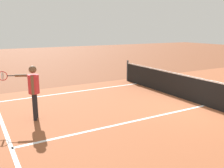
% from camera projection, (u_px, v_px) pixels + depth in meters
% --- Properties ---
extents(ground_plane, '(60.00, 60.00, 0.00)m').
position_uv_depth(ground_plane, '(204.00, 106.00, 8.74)').
color(ground_plane, brown).
extents(court_surface_inbounds, '(10.62, 24.40, 0.00)m').
position_uv_depth(court_surface_inbounds, '(204.00, 106.00, 8.74)').
color(court_surface_inbounds, '#9E5433').
rests_on(court_surface_inbounds, ground_plane).
extents(line_sideline_left, '(0.10, 11.89, 0.01)m').
position_uv_depth(line_sideline_left, '(8.00, 101.00, 9.34)').
color(line_sideline_left, white).
rests_on(line_sideline_left, ground_plane).
extents(line_service_near, '(8.22, 0.10, 0.01)m').
position_uv_depth(line_service_near, '(11.00, 148.00, 5.64)').
color(line_service_near, white).
rests_on(line_service_near, ground_plane).
extents(line_center_service, '(0.10, 6.40, 0.01)m').
position_uv_depth(line_center_service, '(128.00, 122.00, 7.19)').
color(line_center_service, white).
rests_on(line_center_service, ground_plane).
extents(net, '(9.92, 0.09, 1.07)m').
position_uv_depth(net, '(205.00, 92.00, 8.63)').
color(net, '#33383D').
rests_on(net, ground_plane).
extents(player_near, '(0.81, 1.06, 1.63)m').
position_uv_depth(player_near, '(33.00, 87.00, 7.25)').
color(player_near, black).
rests_on(player_near, ground_plane).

